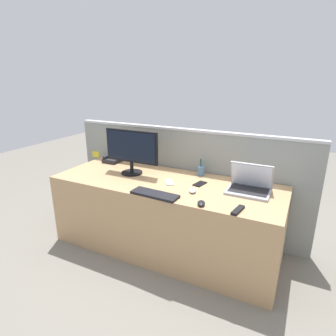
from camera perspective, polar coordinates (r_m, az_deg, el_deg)
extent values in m
plane|color=slate|center=(3.03, -0.44, -15.46)|extent=(10.00, 10.00, 0.00)
cube|color=tan|center=(2.85, -0.46, -9.46)|extent=(2.19, 0.81, 0.71)
cube|color=gray|center=(3.13, 3.22, -2.71)|extent=(2.67, 0.06, 1.13)
cube|color=#B7BAC1|center=(2.97, 3.41, 7.73)|extent=(2.67, 0.07, 0.02)
cube|color=yellow|center=(2.85, 17.85, -2.53)|extent=(0.10, 0.01, 0.07)
cube|color=beige|center=(3.12, -2.58, 4.98)|extent=(0.07, 0.01, 0.10)
cube|color=yellow|center=(3.66, -14.32, 2.69)|extent=(0.10, 0.01, 0.08)
cylinder|color=black|center=(2.94, -7.25, -0.93)|extent=(0.21, 0.21, 0.02)
cylinder|color=black|center=(2.92, -7.30, 0.34)|extent=(0.04, 0.04, 0.12)
cube|color=black|center=(2.87, -7.34, 4.36)|extent=(0.59, 0.03, 0.33)
cube|color=black|center=(2.86, -7.51, 4.29)|extent=(0.56, 0.01, 0.30)
cube|color=#9EA0A8|center=(2.54, 15.83, -4.62)|extent=(0.36, 0.27, 0.02)
cube|color=black|center=(2.54, 15.90, -4.31)|extent=(0.32, 0.20, 0.00)
cube|color=#9EA0A8|center=(2.58, 16.47, -1.36)|extent=(0.36, 0.10, 0.23)
cube|color=silver|center=(2.57, 16.43, -1.49)|extent=(0.34, 0.08, 0.21)
cube|color=#232328|center=(3.35, -11.15, 1.55)|extent=(0.18, 0.17, 0.04)
cube|color=#4C6B5B|center=(3.35, -10.65, 1.99)|extent=(0.05, 0.06, 0.01)
cylinder|color=#232328|center=(3.38, -12.05, 2.34)|extent=(0.04, 0.15, 0.04)
cube|color=black|center=(2.39, -2.69, -5.30)|extent=(0.42, 0.16, 0.02)
ellipsoid|color=silver|center=(2.46, 4.96, -4.54)|extent=(0.09, 0.11, 0.03)
ellipsoid|color=black|center=(2.23, 6.69, -7.06)|extent=(0.09, 0.11, 0.03)
cylinder|color=#4C7093|center=(2.86, 6.65, -0.57)|extent=(0.07, 0.07, 0.10)
cylinder|color=#238438|center=(2.84, 6.84, 0.48)|extent=(0.02, 0.02, 0.14)
cylinder|color=black|center=(2.85, 6.60, 0.53)|extent=(0.01, 0.02, 0.13)
cylinder|color=blue|center=(2.85, 6.55, 0.56)|extent=(0.01, 0.02, 0.14)
cube|color=#B7BAC1|center=(2.67, 0.24, -2.87)|extent=(0.14, 0.16, 0.01)
cube|color=black|center=(2.64, 6.43, -3.18)|extent=(0.10, 0.16, 0.01)
cube|color=black|center=(2.19, 13.87, -8.23)|extent=(0.07, 0.17, 0.02)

